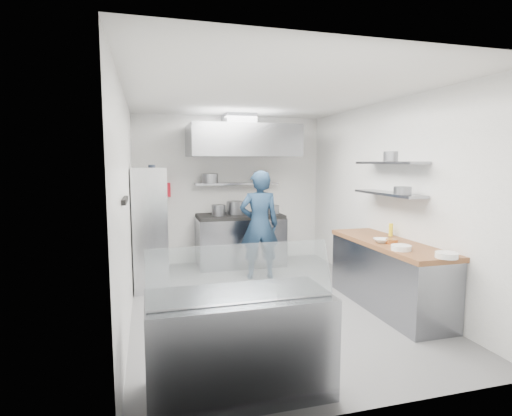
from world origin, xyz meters
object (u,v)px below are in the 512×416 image
object	(u,v)px
gas_range	(240,241)
display_case	(239,344)
chef	(259,225)
wire_rack	(150,228)

from	to	relation	value
gas_range	display_case	bearing A→B (deg)	-103.15
chef	wire_rack	xyz separation A→B (m)	(-1.74, 0.02, 0.03)
chef	display_case	xyz separation A→B (m)	(-1.07, -3.17, -0.47)
wire_rack	gas_range	bearing A→B (deg)	29.23
gas_range	display_case	size ratio (longest dim) A/B	1.07
gas_range	wire_rack	size ratio (longest dim) A/B	0.86
wire_rack	display_case	bearing A→B (deg)	-78.09
gas_range	chef	xyz separation A→B (m)	(0.11, -0.93, 0.45)
gas_range	wire_rack	bearing A→B (deg)	-150.77
gas_range	chef	distance (m)	1.04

